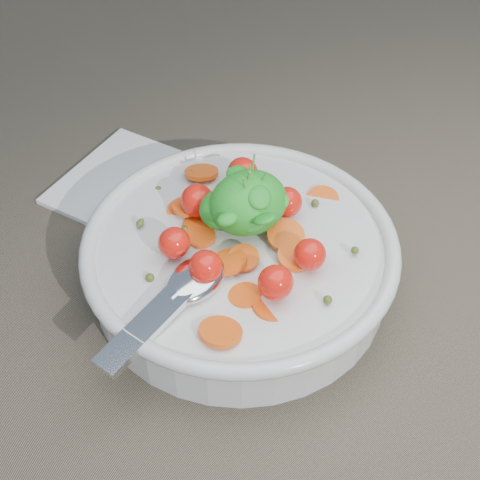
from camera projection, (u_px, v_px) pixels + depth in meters
ground at (231, 283)px, 0.66m from camera, size 6.00×6.00×0.00m
bowl at (240, 257)px, 0.63m from camera, size 0.32×0.30×0.13m
napkin at (127, 182)px, 0.76m from camera, size 0.20×0.19×0.01m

